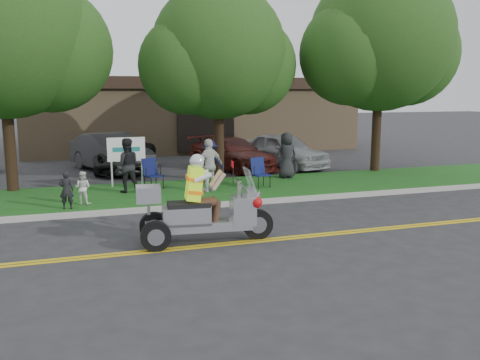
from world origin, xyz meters
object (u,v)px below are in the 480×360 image
object	(u,v)px
spectator_adult_right	(209,165)
parked_car_left	(111,153)
lawn_chair_b	(151,172)
trike_scooter	(200,212)
spectator_adult_mid	(126,165)
parked_car_right	(232,154)
parked_car_far_right	(283,150)
parked_car_mid	(127,156)
lawn_chair_a	(259,171)

from	to	relation	value
spectator_adult_right	parked_car_left	distance (m)	6.44
lawn_chair_b	spectator_adult_right	size ratio (longest dim) A/B	0.59
trike_scooter	spectator_adult_mid	size ratio (longest dim) A/B	1.74
parked_car_right	lawn_chair_b	bearing A→B (deg)	-156.36
lawn_chair_b	spectator_adult_right	world-z (taller)	spectator_adult_right
parked_car_left	lawn_chair_b	bearing A→B (deg)	-100.48
spectator_adult_mid	trike_scooter	bearing A→B (deg)	101.74
lawn_chair_b	parked_car_far_right	world-z (taller)	parked_car_far_right
parked_car_mid	parked_car_far_right	size ratio (longest dim) A/B	1.05
spectator_adult_mid	parked_car_far_right	bearing A→B (deg)	-148.53
parked_car_left	parked_car_far_right	size ratio (longest dim) A/B	1.07
lawn_chair_a	parked_car_mid	world-z (taller)	parked_car_mid
trike_scooter	spectator_adult_mid	distance (m)	5.83
parked_car_left	parked_car_far_right	bearing A→B (deg)	-31.62
lawn_chair_a	lawn_chair_b	size ratio (longest dim) A/B	0.98
parked_car_left	parked_car_mid	bearing A→B (deg)	-30.81
parked_car_far_right	trike_scooter	bearing A→B (deg)	-142.04
spectator_adult_mid	parked_car_left	distance (m)	5.19
spectator_adult_right	parked_car_far_right	world-z (taller)	spectator_adult_right
spectator_adult_mid	spectator_adult_right	size ratio (longest dim) A/B	1.02
spectator_adult_right	spectator_adult_mid	bearing A→B (deg)	-37.70
spectator_adult_right	lawn_chair_b	bearing A→B (deg)	-54.84
lawn_chair_a	lawn_chair_b	distance (m)	3.56
spectator_adult_right	parked_car_left	xyz separation A→B (m)	(-2.62, 5.88, -0.16)
spectator_adult_mid	parked_car_far_right	xyz separation A→B (m)	(7.02, 3.92, -0.20)
lawn_chair_a	lawn_chair_b	world-z (taller)	lawn_chair_b
parked_car_mid	parked_car_right	bearing A→B (deg)	0.54
lawn_chair_b	parked_car_mid	world-z (taller)	parked_car_mid
lawn_chair_b	lawn_chair_a	bearing A→B (deg)	-37.62
trike_scooter	parked_car_far_right	world-z (taller)	trike_scooter
parked_car_mid	parked_car_far_right	world-z (taller)	parked_car_far_right
lawn_chair_a	parked_car_left	world-z (taller)	parked_car_left
parked_car_mid	trike_scooter	bearing A→B (deg)	-74.96
parked_car_left	parked_car_right	size ratio (longest dim) A/B	1.03
parked_car_left	parked_car_mid	distance (m)	0.64
lawn_chair_a	parked_car_right	xyz separation A→B (m)	(0.50, 4.62, 0.01)
spectator_adult_right	parked_car_mid	size ratio (longest dim) A/B	0.36
spectator_adult_right	parked_car_mid	distance (m)	6.12
parked_car_right	parked_car_far_right	xyz separation A→B (m)	(2.22, -0.24, 0.09)
spectator_adult_right	parked_car_far_right	bearing A→B (deg)	-156.57
lawn_chair_b	parked_car_far_right	xyz separation A→B (m)	(6.18, 3.54, 0.09)
trike_scooter	spectator_adult_right	xyz separation A→B (m)	(1.56, 5.05, 0.27)
parked_car_left	parked_car_right	xyz separation A→B (m)	(4.90, -1.03, -0.12)
lawn_chair_b	spectator_adult_mid	bearing A→B (deg)	-179.36
trike_scooter	parked_car_mid	size ratio (longest dim) A/B	0.64
lawn_chair_a	parked_car_right	size ratio (longest dim) A/B	0.21
lawn_chair_a	spectator_adult_mid	distance (m)	4.33
lawn_chair_b	spectator_adult_mid	world-z (taller)	spectator_adult_mid
lawn_chair_a	spectator_adult_right	distance (m)	1.82
lawn_chair_a	parked_car_left	bearing A→B (deg)	116.80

